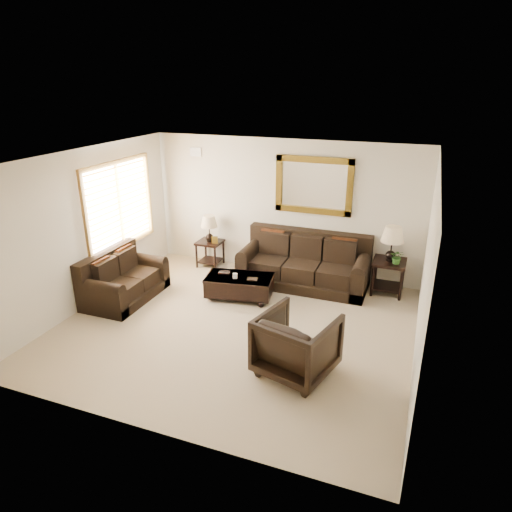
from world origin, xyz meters
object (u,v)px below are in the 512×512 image
at_px(sofa, 304,266).
at_px(end_table_right, 391,250).
at_px(armchair, 297,342).
at_px(loveseat, 122,282).
at_px(end_table_left, 209,233).
at_px(coffee_table, 239,284).

relative_size(sofa, end_table_right, 1.88).
bearing_deg(armchair, loveseat, -1.54).
xyz_separation_m(sofa, loveseat, (-2.93, -1.78, -0.04)).
height_order(loveseat, end_table_right, end_table_right).
bearing_deg(loveseat, end_table_right, -66.82).
height_order(end_table_left, armchair, end_table_left).
relative_size(end_table_left, armchair, 1.15).
bearing_deg(coffee_table, sofa, 36.96).
bearing_deg(loveseat, armchair, -106.77).
height_order(end_table_left, end_table_right, end_table_right).
distance_m(loveseat, end_table_left, 2.16).
distance_m(end_table_left, armchair, 4.13).
xyz_separation_m(end_table_left, coffee_table, (1.17, -1.20, -0.47)).
xyz_separation_m(end_table_left, armchair, (2.78, -3.04, -0.24)).
height_order(coffee_table, armchair, armchair).
distance_m(sofa, coffee_table, 1.39).
bearing_deg(armchair, end_table_right, -91.55).
relative_size(end_table_left, coffee_table, 0.85).
bearing_deg(coffee_table, end_table_right, 14.87).
distance_m(end_table_right, coffee_table, 2.82).
distance_m(loveseat, coffee_table, 2.12).
bearing_deg(end_table_right, sofa, -174.71).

